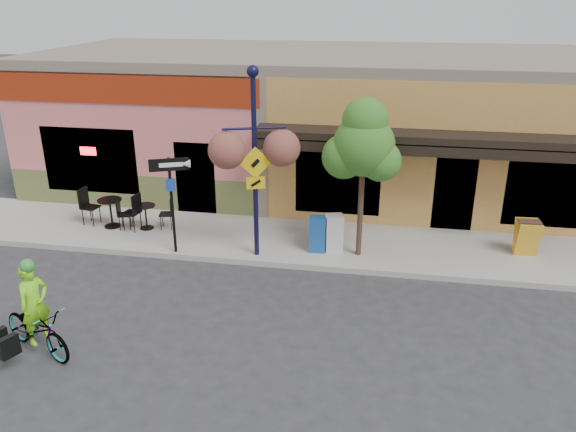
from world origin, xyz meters
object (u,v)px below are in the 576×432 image
object	(u,v)px
building	(315,119)
one_way_sign	(172,206)
cyclist_rider	(37,315)
lamp_post	(255,165)
bicycle	(37,329)
street_tree	(362,179)
newspaper_box_grey	(334,233)
newspaper_box_blue	(317,234)

from	to	relation	value
building	one_way_sign	xyz separation A→B (m)	(-2.66, -6.84, -0.86)
cyclist_rider	lamp_post	world-z (taller)	lamp_post
building	bicycle	xyz separation A→B (m)	(-3.74, -11.16, -1.77)
bicycle	street_tree	size ratio (longest dim) A/B	0.46
street_tree	lamp_post	bearing A→B (deg)	-170.19
building	newspaper_box_grey	xyz separation A→B (m)	(1.30, -6.00, -1.63)
bicycle	lamp_post	size ratio (longest dim) A/B	0.39
bicycle	newspaper_box_grey	xyz separation A→B (m)	(5.04, 5.16, 0.14)
one_way_sign	newspaper_box_blue	xyz separation A→B (m)	(3.55, 0.70, -0.79)
street_tree	newspaper_box_grey	bearing A→B (deg)	164.30
lamp_post	street_tree	bearing A→B (deg)	-9.55
newspaper_box_grey	street_tree	size ratio (longest dim) A/B	0.24
cyclist_rider	lamp_post	bearing A→B (deg)	-10.66
lamp_post	bicycle	bearing A→B (deg)	-144.25
one_way_sign	street_tree	size ratio (longest dim) A/B	0.62
lamp_post	newspaper_box_blue	xyz separation A→B (m)	(1.47, 0.48, -1.88)
building	newspaper_box_blue	bearing A→B (deg)	-81.71
newspaper_box_grey	newspaper_box_blue	bearing A→B (deg)	-176.43
bicycle	one_way_sign	world-z (taller)	one_way_sign
building	cyclist_rider	xyz separation A→B (m)	(-3.69, -11.16, -1.46)
building	newspaper_box_blue	distance (m)	6.42
one_way_sign	bicycle	bearing A→B (deg)	-126.46
bicycle	newspaper_box_blue	xyz separation A→B (m)	(4.64, 5.02, 0.12)
building	cyclist_rider	distance (m)	11.84
cyclist_rider	newspaper_box_blue	distance (m)	6.80
bicycle	cyclist_rider	bearing A→B (deg)	-66.20
building	newspaper_box_blue	size ratio (longest dim) A/B	19.86
building	one_way_sign	bearing A→B (deg)	-111.23
lamp_post	one_way_sign	bearing A→B (deg)	166.54
cyclist_rider	lamp_post	xyz separation A→B (m)	(3.11, 4.53, 1.70)
lamp_post	newspaper_box_grey	bearing A→B (deg)	-1.08
one_way_sign	newspaper_box_blue	bearing A→B (deg)	-11.25
cyclist_rider	one_way_sign	world-z (taller)	one_way_sign
building	lamp_post	size ratio (longest dim) A/B	3.89
one_way_sign	newspaper_box_blue	distance (m)	3.70
building	street_tree	size ratio (longest dim) A/B	4.54
newspaper_box_blue	bicycle	bearing A→B (deg)	-138.72
street_tree	cyclist_rider	bearing A→B (deg)	-138.62
one_way_sign	lamp_post	bearing A→B (deg)	-16.47
cyclist_rider	newspaper_box_blue	size ratio (longest dim) A/B	1.72
cyclist_rider	street_tree	size ratio (longest dim) A/B	0.39
cyclist_rider	building	bearing A→B (deg)	5.49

